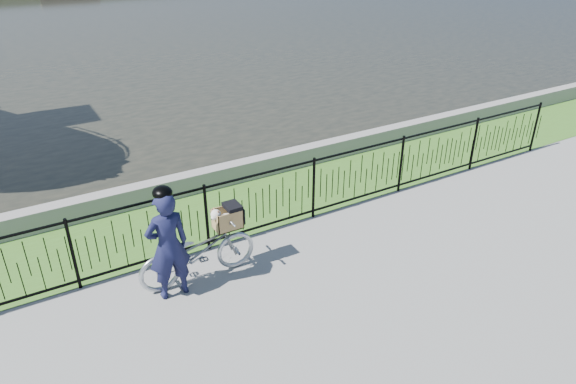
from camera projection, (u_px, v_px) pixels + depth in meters
ground at (315, 281)px, 7.54m from camera, size 120.00×120.00×0.00m
grass_strip at (238, 207)px, 9.52m from camera, size 60.00×2.00×0.01m
water at (33, 6)px, 32.74m from camera, size 120.00×120.00×0.00m
quay_wall at (216, 177)px, 10.19m from camera, size 60.00×0.30×0.40m
fence at (263, 202)px, 8.49m from camera, size 14.00×0.06×1.15m
bicycle_rig at (199, 250)px, 7.41m from camera, size 1.77×0.62×1.10m
cyclist at (168, 244)px, 6.90m from camera, size 0.60×0.40×1.69m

